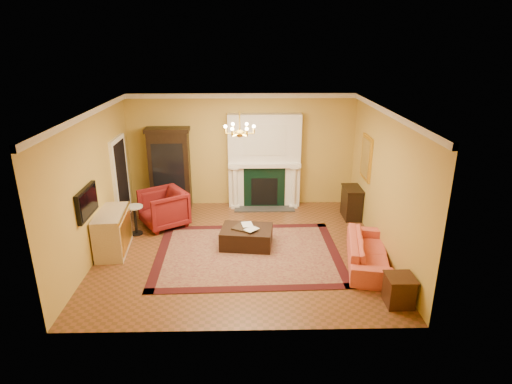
{
  "coord_description": "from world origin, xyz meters",
  "views": [
    {
      "loc": [
        0.13,
        -8.32,
        4.34
      ],
      "look_at": [
        0.33,
        0.3,
        1.21
      ],
      "focal_mm": 30.0,
      "sensor_mm": 36.0,
      "label": 1
    }
  ],
  "objects_px": {
    "wingback_armchair": "(163,207)",
    "console_table": "(352,203)",
    "china_cabinet": "(170,170)",
    "end_table": "(399,291)",
    "coral_sofa": "(369,247)",
    "commode": "(112,232)",
    "pedestal_table": "(135,218)",
    "leather_ottoman": "(247,237)"
  },
  "relations": [
    {
      "from": "coral_sofa",
      "to": "console_table",
      "type": "distance_m",
      "value": 2.42
    },
    {
      "from": "wingback_armchair",
      "to": "commode",
      "type": "relative_size",
      "value": 0.82
    },
    {
      "from": "coral_sofa",
      "to": "end_table",
      "type": "distance_m",
      "value": 1.38
    },
    {
      "from": "coral_sofa",
      "to": "console_table",
      "type": "height_order",
      "value": "console_table"
    },
    {
      "from": "coral_sofa",
      "to": "wingback_armchair",
      "type": "bearing_deg",
      "value": 76.77
    },
    {
      "from": "pedestal_table",
      "to": "coral_sofa",
      "type": "distance_m",
      "value": 5.24
    },
    {
      "from": "china_cabinet",
      "to": "wingback_armchair",
      "type": "distance_m",
      "value": 1.33
    },
    {
      "from": "end_table",
      "to": "console_table",
      "type": "relative_size",
      "value": 0.66
    },
    {
      "from": "console_table",
      "to": "coral_sofa",
      "type": "bearing_deg",
      "value": -95.76
    },
    {
      "from": "wingback_armchair",
      "to": "end_table",
      "type": "distance_m",
      "value": 5.71
    },
    {
      "from": "end_table",
      "to": "console_table",
      "type": "distance_m",
      "value": 3.78
    },
    {
      "from": "coral_sofa",
      "to": "leather_ottoman",
      "type": "height_order",
      "value": "coral_sofa"
    },
    {
      "from": "china_cabinet",
      "to": "pedestal_table",
      "type": "bearing_deg",
      "value": -110.35
    },
    {
      "from": "wingback_armchair",
      "to": "commode",
      "type": "xyz_separation_m",
      "value": [
        -0.85,
        -1.29,
        -0.05
      ]
    },
    {
      "from": "china_cabinet",
      "to": "coral_sofa",
      "type": "distance_m",
      "value": 5.53
    },
    {
      "from": "end_table",
      "to": "leather_ottoman",
      "type": "xyz_separation_m",
      "value": [
        -2.6,
        2.24,
        -0.04
      ]
    },
    {
      "from": "commode",
      "to": "wingback_armchair",
      "type": "bearing_deg",
      "value": 51.79
    },
    {
      "from": "leather_ottoman",
      "to": "end_table",
      "type": "bearing_deg",
      "value": -33.5
    },
    {
      "from": "commode",
      "to": "coral_sofa",
      "type": "relative_size",
      "value": 0.61
    },
    {
      "from": "commode",
      "to": "console_table",
      "type": "bearing_deg",
      "value": 12.26
    },
    {
      "from": "commode",
      "to": "pedestal_table",
      "type": "bearing_deg",
      "value": 66.52
    },
    {
      "from": "china_cabinet",
      "to": "commode",
      "type": "distance_m",
      "value": 2.71
    },
    {
      "from": "wingback_armchair",
      "to": "china_cabinet",
      "type": "bearing_deg",
      "value": 147.42
    },
    {
      "from": "end_table",
      "to": "wingback_armchair",
      "type": "bearing_deg",
      "value": 143.77
    },
    {
      "from": "wingback_armchair",
      "to": "console_table",
      "type": "bearing_deg",
      "value": 62.08
    },
    {
      "from": "commode",
      "to": "leather_ottoman",
      "type": "xyz_separation_m",
      "value": [
        2.85,
        0.16,
        -0.23
      ]
    },
    {
      "from": "wingback_armchair",
      "to": "pedestal_table",
      "type": "xyz_separation_m",
      "value": [
        -0.57,
        -0.47,
        -0.09
      ]
    },
    {
      "from": "console_table",
      "to": "china_cabinet",
      "type": "bearing_deg",
      "value": 169.57
    },
    {
      "from": "pedestal_table",
      "to": "leather_ottoman",
      "type": "xyz_separation_m",
      "value": [
        2.57,
        -0.66,
        -0.19
      ]
    },
    {
      "from": "wingback_armchair",
      "to": "pedestal_table",
      "type": "relative_size",
      "value": 1.42
    },
    {
      "from": "wingback_armchair",
      "to": "leather_ottoman",
      "type": "distance_m",
      "value": 2.31
    },
    {
      "from": "china_cabinet",
      "to": "console_table",
      "type": "distance_m",
      "value": 4.78
    },
    {
      "from": "pedestal_table",
      "to": "console_table",
      "type": "height_order",
      "value": "console_table"
    },
    {
      "from": "commode",
      "to": "end_table",
      "type": "relative_size",
      "value": 2.36
    },
    {
      "from": "pedestal_table",
      "to": "leather_ottoman",
      "type": "height_order",
      "value": "pedestal_table"
    },
    {
      "from": "wingback_armchair",
      "to": "end_table",
      "type": "height_order",
      "value": "wingback_armchair"
    },
    {
      "from": "end_table",
      "to": "console_table",
      "type": "height_order",
      "value": "console_table"
    },
    {
      "from": "coral_sofa",
      "to": "end_table",
      "type": "relative_size",
      "value": 3.85
    },
    {
      "from": "china_cabinet",
      "to": "leather_ottoman",
      "type": "height_order",
      "value": "china_cabinet"
    },
    {
      "from": "china_cabinet",
      "to": "end_table",
      "type": "bearing_deg",
      "value": -46.7
    },
    {
      "from": "wingback_armchair",
      "to": "pedestal_table",
      "type": "height_order",
      "value": "wingback_armchair"
    },
    {
      "from": "china_cabinet",
      "to": "pedestal_table",
      "type": "height_order",
      "value": "china_cabinet"
    }
  ]
}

